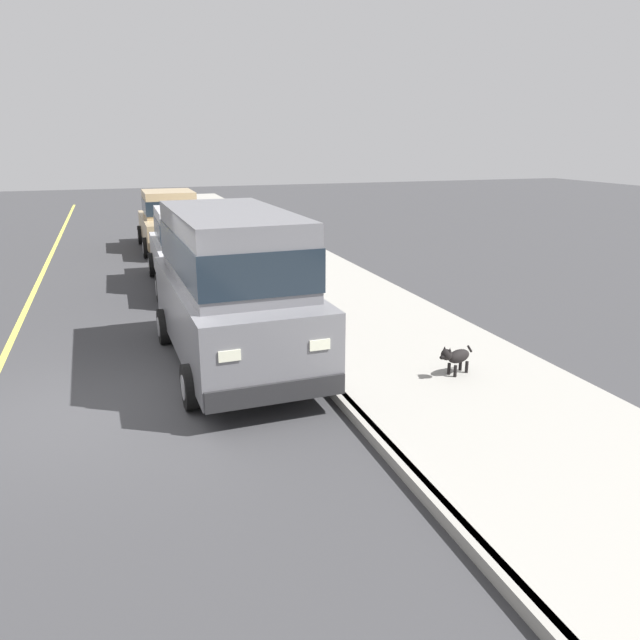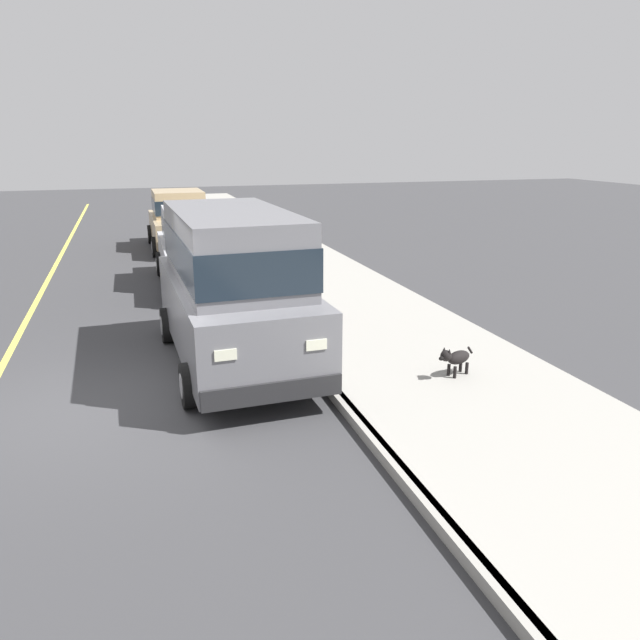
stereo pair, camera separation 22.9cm
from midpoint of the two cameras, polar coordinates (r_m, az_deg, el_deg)
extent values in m
plane|color=#38383A|center=(9.08, -19.16, -7.54)|extent=(80.00, 80.00, 0.00)
cube|color=gray|center=(9.44, 0.61, -5.17)|extent=(0.16, 64.00, 0.14)
cube|color=#99968E|center=(10.10, 10.40, -3.96)|extent=(3.60, 64.00, 0.14)
cube|color=slate|center=(9.93, -7.39, 0.69)|extent=(2.05, 4.86, 1.10)
cube|color=slate|center=(9.69, -7.64, 6.96)|extent=(1.79, 3.85, 1.10)
cube|color=#19232D|center=(9.70, -7.62, 6.48)|extent=(1.83, 3.89, 0.61)
cube|color=#252527|center=(7.91, -3.70, -6.61)|extent=(1.87, 0.26, 0.28)
cube|color=#252527|center=(12.27, -9.62, 1.70)|extent=(1.87, 0.26, 0.28)
cylinder|color=black|center=(8.99, 0.69, -4.60)|extent=(0.24, 0.65, 0.64)
cylinder|color=#9E9EA3|center=(8.99, 0.69, -4.60)|extent=(0.25, 0.36, 0.35)
cylinder|color=black|center=(8.58, -11.41, -6.03)|extent=(0.24, 0.65, 0.64)
cylinder|color=#9E9EA3|center=(8.58, -11.41, -6.03)|extent=(0.25, 0.36, 0.35)
cylinder|color=black|center=(11.68, -4.27, 0.42)|extent=(0.24, 0.65, 0.64)
cylinder|color=#9E9EA3|center=(11.68, -4.27, 0.42)|extent=(0.25, 0.36, 0.35)
cylinder|color=black|center=(11.37, -13.55, -0.47)|extent=(0.24, 0.65, 0.64)
cylinder|color=#9E9EA3|center=(11.37, -13.55, -0.47)|extent=(0.25, 0.36, 0.35)
cube|color=#EAEACC|center=(7.84, 0.43, -2.29)|extent=(0.28, 0.09, 0.14)
cube|color=#EAEACC|center=(7.55, -8.04, -3.22)|extent=(0.28, 0.09, 0.14)
cube|color=#BCBCC1|center=(15.68, -10.87, 5.79)|extent=(1.82, 4.51, 0.76)
cube|color=#BCBCC1|center=(15.65, -11.07, 8.73)|extent=(1.59, 2.11, 0.84)
cube|color=#19232D|center=(15.66, -11.06, 8.50)|extent=(1.63, 2.15, 0.46)
cube|color=#424243|center=(13.59, -9.75, 3.15)|extent=(1.76, 0.21, 0.28)
cube|color=#424243|center=(17.87, -11.64, 6.28)|extent=(1.76, 0.21, 0.28)
cylinder|color=black|center=(14.53, -6.62, 3.59)|extent=(0.22, 0.64, 0.64)
cylinder|color=#9E9EA3|center=(14.53, -6.62, 3.59)|extent=(0.24, 0.35, 0.35)
cylinder|color=black|center=(14.32, -13.72, 3.04)|extent=(0.22, 0.64, 0.64)
cylinder|color=#9E9EA3|center=(14.32, -13.72, 3.04)|extent=(0.24, 0.35, 0.35)
cylinder|color=black|center=(17.22, -8.35, 5.59)|extent=(0.22, 0.64, 0.64)
cylinder|color=#9E9EA3|center=(17.22, -8.35, 5.59)|extent=(0.24, 0.35, 0.35)
cylinder|color=black|center=(17.05, -14.36, 5.13)|extent=(0.22, 0.64, 0.64)
cylinder|color=#9E9EA3|center=(17.05, -14.36, 5.13)|extent=(0.24, 0.35, 0.35)
cube|color=#EAEACC|center=(13.56, -7.46, 4.76)|extent=(0.28, 0.08, 0.14)
cube|color=#EAEACC|center=(13.42, -12.17, 4.41)|extent=(0.28, 0.08, 0.14)
cube|color=tan|center=(21.17, -12.71, 8.46)|extent=(1.84, 4.51, 0.76)
cube|color=tan|center=(21.18, -12.87, 10.63)|extent=(1.60, 2.11, 0.84)
cube|color=#19232D|center=(21.18, -12.86, 10.47)|extent=(1.64, 2.15, 0.46)
cube|color=#3E3527|center=(19.04, -12.01, 6.89)|extent=(1.77, 0.21, 0.28)
cube|color=#3E3527|center=(23.38, -13.20, 8.58)|extent=(1.77, 0.21, 0.28)
cylinder|color=black|center=(19.96, -9.66, 7.04)|extent=(0.23, 0.64, 0.64)
cylinder|color=#9E9EA3|center=(19.96, -9.66, 7.04)|extent=(0.24, 0.35, 0.35)
cylinder|color=black|center=(19.79, -14.85, 6.64)|extent=(0.23, 0.64, 0.64)
cylinder|color=#9E9EA3|center=(19.79, -14.85, 6.64)|extent=(0.24, 0.35, 0.35)
cylinder|color=black|center=(22.69, -10.71, 8.13)|extent=(0.23, 0.64, 0.64)
cylinder|color=#9E9EA3|center=(22.69, -10.71, 8.13)|extent=(0.24, 0.35, 0.35)
cylinder|color=black|center=(22.54, -15.29, 7.78)|extent=(0.23, 0.64, 0.64)
cylinder|color=#9E9EA3|center=(22.54, -15.29, 7.78)|extent=(0.24, 0.35, 0.35)
cube|color=#EAEACC|center=(19.02, -10.38, 8.05)|extent=(0.28, 0.08, 0.14)
cube|color=#EAEACC|center=(18.91, -13.76, 7.79)|extent=(0.28, 0.08, 0.14)
ellipsoid|color=black|center=(9.41, 13.56, -3.43)|extent=(0.48, 0.34, 0.20)
cylinder|color=black|center=(9.35, 13.23, -4.81)|extent=(0.05, 0.05, 0.18)
cylinder|color=black|center=(9.41, 12.67, -4.60)|extent=(0.05, 0.05, 0.18)
cylinder|color=black|center=(9.55, 14.28, -4.42)|extent=(0.05, 0.05, 0.18)
cylinder|color=black|center=(9.62, 13.72, -4.22)|extent=(0.05, 0.05, 0.18)
sphere|color=black|center=(9.17, 12.45, -3.30)|extent=(0.17, 0.17, 0.17)
ellipsoid|color=black|center=(9.11, 12.07, -3.54)|extent=(0.13, 0.10, 0.06)
cone|color=black|center=(9.12, 12.76, -2.87)|extent=(0.06, 0.06, 0.07)
cone|color=black|center=(9.18, 12.28, -2.71)|extent=(0.06, 0.06, 0.07)
cylinder|color=black|center=(9.59, 14.57, -2.75)|extent=(0.12, 0.07, 0.13)
cylinder|color=red|center=(11.71, -0.93, -0.26)|extent=(0.24, 0.24, 0.06)
cylinder|color=red|center=(11.62, -0.94, 1.18)|extent=(0.17, 0.17, 0.55)
sphere|color=red|center=(11.54, -0.94, 2.68)|extent=(0.15, 0.15, 0.15)
cylinder|color=red|center=(11.59, -1.51, 1.26)|extent=(0.10, 0.07, 0.07)
cylinder|color=red|center=(11.65, -0.37, 1.36)|extent=(0.10, 0.07, 0.07)
camera|label=1|loc=(0.11, -89.31, 0.21)|focal=34.10mm
camera|label=2|loc=(0.11, 90.69, -0.21)|focal=34.10mm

